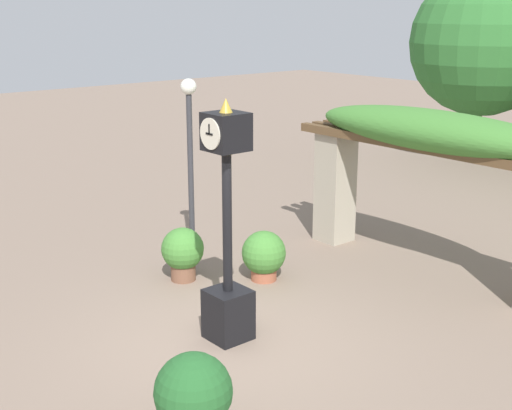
{
  "coord_description": "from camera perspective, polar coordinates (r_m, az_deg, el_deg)",
  "views": [
    {
      "loc": [
        7.09,
        -5.42,
        4.49
      ],
      "look_at": [
        -0.11,
        0.59,
        1.84
      ],
      "focal_mm": 50.0,
      "sensor_mm": 36.0,
      "label": 1
    }
  ],
  "objects": [
    {
      "name": "potted_plant_near_left",
      "position": [
        7.72,
        -5.03,
        -14.86
      ],
      "size": [
        0.83,
        0.83,
        1.01
      ],
      "color": "gray",
      "rests_on": "ground"
    },
    {
      "name": "pedestal_clock",
      "position": [
        9.58,
        -2.3,
        -3.14
      ],
      "size": [
        0.54,
        0.55,
        3.34
      ],
      "color": "black",
      "rests_on": "ground"
    },
    {
      "name": "lamp_post",
      "position": [
        12.59,
        -5.31,
        5.13
      ],
      "size": [
        0.28,
        0.28,
        3.26
      ],
      "color": "#333338",
      "rests_on": "ground"
    },
    {
      "name": "ground_plane",
      "position": [
        9.99,
        -2.23,
        -10.93
      ],
      "size": [
        60.0,
        60.0,
        0.0
      ],
      "primitive_type": "plane",
      "color": "#7F6B5B"
    },
    {
      "name": "potted_plant_far_left",
      "position": [
        11.98,
        -5.89,
        -3.72
      ],
      "size": [
        0.72,
        0.72,
        0.91
      ],
      "color": "brown",
      "rests_on": "ground"
    },
    {
      "name": "pergola",
      "position": [
        12.28,
        13.85,
        4.09
      ],
      "size": [
        5.55,
        1.19,
        2.81
      ],
      "color": "#A89E89",
      "rests_on": "ground"
    },
    {
      "name": "potted_plant_near_right",
      "position": [
        11.95,
        0.63,
        -3.99
      ],
      "size": [
        0.74,
        0.74,
        0.85
      ],
      "color": "#9E563D",
      "rests_on": "ground"
    }
  ]
}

